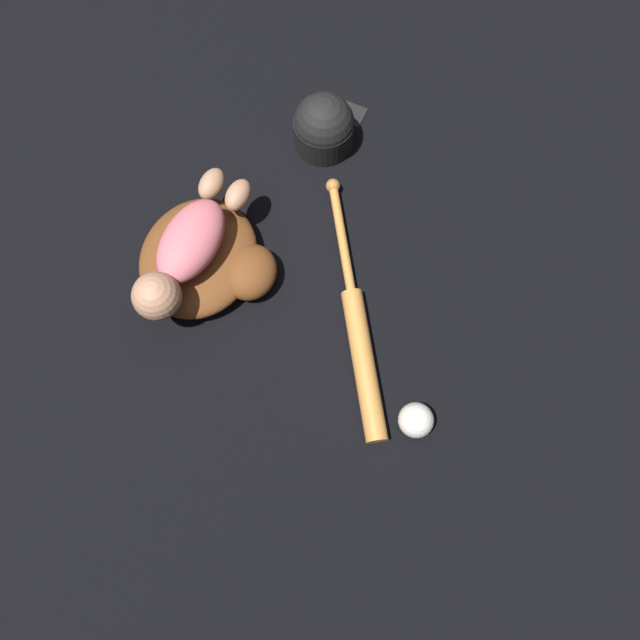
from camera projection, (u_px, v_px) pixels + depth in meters
ground_plane at (216, 280)px, 1.39m from camera, size 6.00×6.00×0.00m
baseball_glove at (207, 260)px, 1.36m from camera, size 0.37×0.36×0.08m
baby_figure at (185, 250)px, 1.27m from camera, size 0.35×0.26×0.10m
baseball_bat at (359, 337)px, 1.32m from camera, size 0.61×0.07×0.05m
baseball at (416, 420)px, 1.25m from camera, size 0.07×0.07×0.07m
baseball_cap at (324, 127)px, 1.45m from camera, size 0.21×0.19×0.14m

